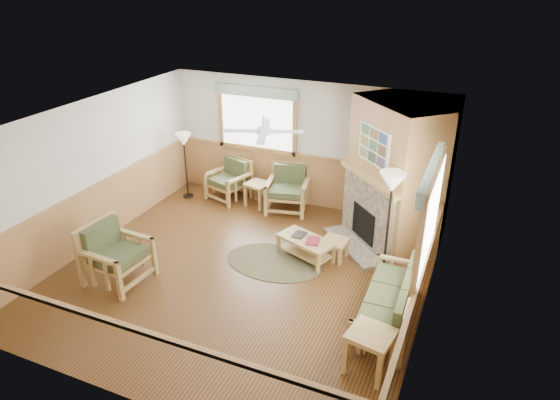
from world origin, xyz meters
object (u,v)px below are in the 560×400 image
at_px(coffee_table, 306,248).
at_px(footstool, 334,249).
at_px(armchair_back_left, 228,180).
at_px(end_table_chairs, 258,194).
at_px(end_table_sofa, 370,352).
at_px(floor_lamp_left, 186,166).
at_px(armchair_left, 117,254).
at_px(floor_lamp_right, 388,224).
at_px(sofa, 389,299).
at_px(armchair_back_right, 287,189).

height_order(coffee_table, footstool, coffee_table).
bearing_deg(armchair_back_left, end_table_chairs, 12.58).
distance_m(armchair_back_left, coffee_table, 3.01).
xyz_separation_m(coffee_table, end_table_chairs, (-1.72, 1.62, 0.06)).
bearing_deg(armchair_back_left, coffee_table, -16.61).
distance_m(end_table_sofa, floor_lamp_left, 6.29).
bearing_deg(end_table_chairs, armchair_left, -104.40).
relative_size(armchair_left, floor_lamp_left, 0.67).
xyz_separation_m(armchair_left, floor_lamp_left, (-0.77, 3.28, 0.25)).
xyz_separation_m(footstool, floor_lamp_right, (0.91, -0.07, 0.74)).
bearing_deg(floor_lamp_left, coffee_table, -22.71).
xyz_separation_m(sofa, armchair_left, (-4.33, -0.68, 0.09)).
distance_m(coffee_table, floor_lamp_right, 1.57).
height_order(armchair_back_left, end_table_chairs, armchair_back_left).
distance_m(armchair_back_left, armchair_back_right, 1.42).
height_order(coffee_table, floor_lamp_right, floor_lamp_right).
bearing_deg(end_table_sofa, coffee_table, 127.35).
bearing_deg(floor_lamp_left, end_table_sofa, -35.70).
bearing_deg(armchair_back_right, sofa, -57.72).
bearing_deg(armchair_back_left, footstool, -9.01).
relative_size(coffee_table, floor_lamp_left, 0.67).
distance_m(armchair_back_left, floor_lamp_right, 4.19).
distance_m(end_table_sofa, footstool, 2.75).
distance_m(armchair_back_right, armchair_left, 3.88).
bearing_deg(armchair_back_left, sofa, -16.66).
bearing_deg(coffee_table, end_table_sofa, -31.98).
bearing_deg(floor_lamp_right, end_table_chairs, 154.33).
bearing_deg(floor_lamp_left, floor_lamp_right, -15.07).
bearing_deg(end_table_chairs, armchair_back_left, 174.85).
bearing_deg(coffee_table, armchair_back_left, 166.32).
bearing_deg(end_table_sofa, armchair_left, 174.94).
relative_size(armchair_back_left, end_table_sofa, 1.43).
distance_m(armchair_left, floor_lamp_right, 4.48).
xyz_separation_m(armchair_back_right, end_table_chairs, (-0.67, -0.06, -0.21)).
bearing_deg(end_table_sofa, sofa, 89.70).
xyz_separation_m(armchair_back_right, coffee_table, (1.05, -1.69, -0.27)).
bearing_deg(floor_lamp_right, armchair_back_left, 158.00).
bearing_deg(footstool, floor_lamp_left, 162.58).
relative_size(end_table_chairs, footstool, 1.23).
xyz_separation_m(armchair_back_left, armchair_left, (-0.14, -3.55, 0.06)).
distance_m(sofa, floor_lamp_left, 5.73).
bearing_deg(footstool, armchair_back_right, 135.80).
relative_size(armchair_back_left, coffee_table, 0.88).
xyz_separation_m(sofa, floor_lamp_left, (-5.10, 2.59, 0.33)).
bearing_deg(end_table_chairs, end_table_sofa, -48.43).
bearing_deg(footstool, end_table_chairs, 147.10).
height_order(end_table_chairs, end_table_sofa, end_table_sofa).
bearing_deg(armchair_back_left, armchair_back_right, 17.57).
bearing_deg(coffee_table, sofa, -13.79).
bearing_deg(floor_lamp_right, end_table_sofa, -82.09).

